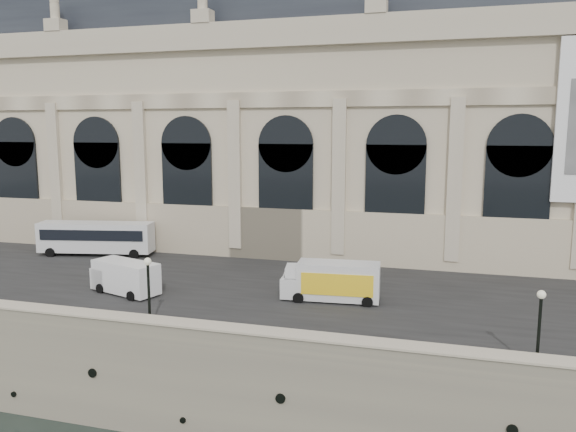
{
  "coord_description": "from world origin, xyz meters",
  "views": [
    {
      "loc": [
        10.36,
        -27.91,
        18.34
      ],
      "look_at": [
        -3.83,
        22.0,
        10.29
      ],
      "focal_mm": 35.0,
      "sensor_mm": 36.0,
      "label": 1
    }
  ],
  "objects_px": {
    "bus_left": "(96,237)",
    "van_c": "(123,277)",
    "van_b": "(317,282)",
    "box_truck": "(333,282)",
    "lamp_left": "(149,294)",
    "lamp_right": "(539,331)"
  },
  "relations": [
    {
      "from": "box_truck",
      "to": "lamp_left",
      "type": "relative_size",
      "value": 1.59
    },
    {
      "from": "van_c",
      "to": "lamp_right",
      "type": "relative_size",
      "value": 1.39
    },
    {
      "from": "van_b",
      "to": "van_c",
      "type": "relative_size",
      "value": 0.96
    },
    {
      "from": "bus_left",
      "to": "van_c",
      "type": "bearing_deg",
      "value": -47.82
    },
    {
      "from": "van_c",
      "to": "box_truck",
      "type": "distance_m",
      "value": 15.88
    },
    {
      "from": "van_c",
      "to": "lamp_left",
      "type": "height_order",
      "value": "lamp_left"
    },
    {
      "from": "box_truck",
      "to": "lamp_right",
      "type": "height_order",
      "value": "lamp_right"
    },
    {
      "from": "bus_left",
      "to": "lamp_right",
      "type": "relative_size",
      "value": 2.66
    },
    {
      "from": "van_b",
      "to": "box_truck",
      "type": "distance_m",
      "value": 1.2
    },
    {
      "from": "bus_left",
      "to": "lamp_left",
      "type": "distance_m",
      "value": 23.04
    },
    {
      "from": "van_b",
      "to": "lamp_left",
      "type": "relative_size",
      "value": 1.27
    },
    {
      "from": "van_b",
      "to": "van_c",
      "type": "bearing_deg",
      "value": -169.83
    },
    {
      "from": "lamp_right",
      "to": "bus_left",
      "type": "bearing_deg",
      "value": 155.68
    },
    {
      "from": "bus_left",
      "to": "van_b",
      "type": "xyz_separation_m",
      "value": [
        24.16,
        -8.06,
        -0.6
      ]
    },
    {
      "from": "box_truck",
      "to": "lamp_left",
      "type": "distance_m",
      "value": 13.24
    },
    {
      "from": "bus_left",
      "to": "van_c",
      "type": "distance_m",
      "value": 14.4
    },
    {
      "from": "bus_left",
      "to": "lamp_right",
      "type": "bearing_deg",
      "value": -24.32
    },
    {
      "from": "bus_left",
      "to": "box_truck",
      "type": "relative_size",
      "value": 1.58
    },
    {
      "from": "van_b",
      "to": "box_truck",
      "type": "bearing_deg",
      "value": -5.47
    },
    {
      "from": "van_b",
      "to": "lamp_right",
      "type": "relative_size",
      "value": 1.34
    },
    {
      "from": "van_c",
      "to": "bus_left",
      "type": "bearing_deg",
      "value": 132.18
    },
    {
      "from": "lamp_left",
      "to": "lamp_right",
      "type": "bearing_deg",
      "value": -0.2
    }
  ]
}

